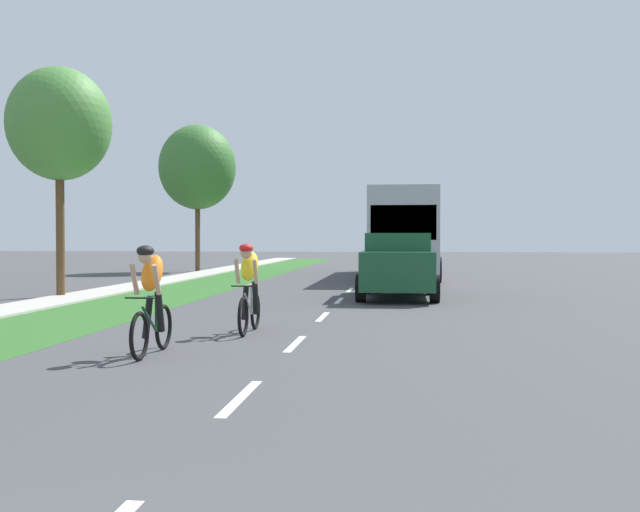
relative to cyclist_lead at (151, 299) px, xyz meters
The scene contains 10 objects.
ground_plane 11.53m from the cyclist_lead, 80.56° to the left, with size 120.00×120.00×0.00m, color #424244.
grass_verge 11.84m from the cyclist_lead, 106.00° to the left, with size 2.84×70.00×0.01m, color #2D6026.
sidewalk_concrete 12.61m from the cyclist_lead, 115.53° to the left, with size 1.50×70.00×0.10m, color #B2ADA3.
lane_markings_center 15.49m from the cyclist_lead, 82.99° to the left, with size 0.12×53.80×0.01m.
cyclist_lead is the anchor object (origin of this frame).
cyclist_trailing 2.72m from the cyclist_lead, 70.92° to the left, with size 0.42×1.72×1.58m.
suv_dark_green 11.03m from the cyclist_lead, 71.89° to the left, with size 2.15×4.70×1.79m.
bus_silver 21.58m from the cyclist_lead, 80.48° to the left, with size 2.78×11.60×3.48m.
street_tree_near 12.18m from the cyclist_lead, 121.63° to the left, with size 2.89×2.89×6.45m.
street_tree_far 26.08m from the cyclist_lead, 104.22° to the left, with size 3.70×3.70×7.07m.
Camera 1 is at (1.71, -1.72, 1.71)m, focal length 42.14 mm.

